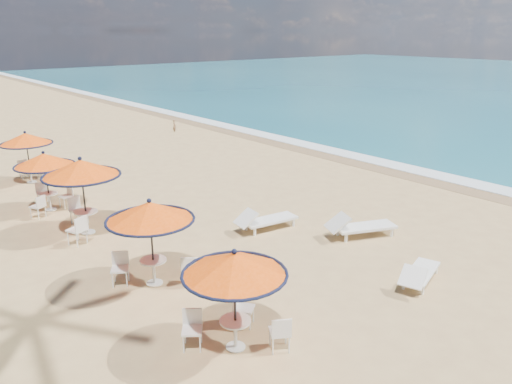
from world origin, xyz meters
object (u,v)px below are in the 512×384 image
Objects in this scene: lounger_near at (419,273)px; lounger_far at (264,219)px; station_0 at (235,276)px; station_3 at (45,167)px; station_2 at (81,175)px; lounger_mid at (359,226)px; station_4 at (27,143)px; station_1 at (151,219)px.

lounger_near is 5.24m from lounger_far.
station_3 is at bearing 90.65° from station_0.
station_2 is 1.08× the size of lounger_mid.
station_2 reaches higher than lounger_mid.
station_4 reaches higher than lounger_mid.
station_0 reaches higher than station_3.
lounger_near is at bearing -9.94° from station_0.
station_4 is at bearing 138.58° from lounger_mid.
lounger_mid is (6.28, -5.70, -1.51)m from station_2.
lounger_near is 0.89× the size of lounger_far.
lounger_far is (4.60, -6.29, -1.22)m from station_3.
lounger_far is at bearing 11.76° from station_1.
station_3 is 7.89m from lounger_far.
station_3 is 12.68m from lounger_near.
station_2 reaches higher than lounger_near.
lounger_near is at bearing -73.40° from station_4.
station_0 reaches higher than lounger_mid.
station_3 is 0.94× the size of lounger_mid.
station_4 is at bearing 81.74° from station_3.
lounger_mid is at bearing -65.09° from station_4.
station_0 is 0.99× the size of station_4.
station_1 is 1.05× the size of lounger_far.
lounger_mid is (6.43, -8.59, -1.20)m from station_3.
station_4 is 13.95m from lounger_mid.
lounger_near is at bearing -65.65° from station_3.
station_3 is at bearing 93.08° from station_2.
station_4 is 16.24m from lounger_near.
lounger_mid is (5.85, -12.60, -1.30)m from station_4.
station_2 is 5.80m from lounger_far.
station_3 reaches higher than lounger_near.
station_3 is at bearing 91.26° from station_1.
station_1 is 1.04× the size of station_4.
station_2 is at bearing 151.03° from lounger_far.
station_0 is at bearing -138.65° from lounger_mid.
station_3 is (-0.16, 7.22, -0.16)m from station_1.
station_3 is 0.98× the size of station_4.
lounger_far is (4.02, -10.30, -1.32)m from station_4.
station_2 is (-0.00, 4.33, 0.16)m from station_1.
station_4 is 1.01× the size of lounger_far.
station_2 is 1.13× the size of station_4.
station_3 reaches higher than lounger_mid.
lounger_mid is at bearing 50.04° from lounger_near.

